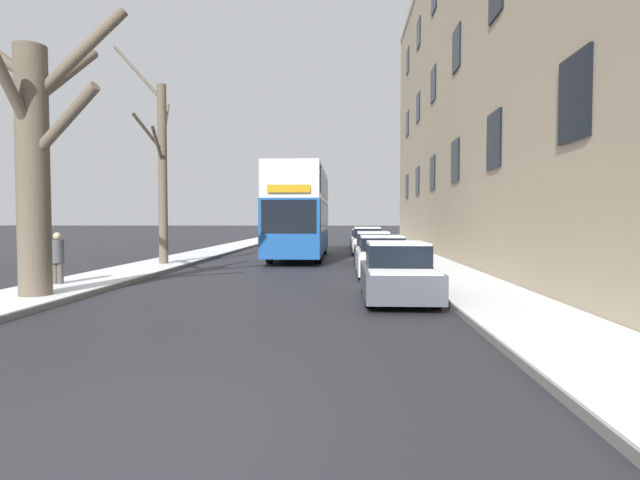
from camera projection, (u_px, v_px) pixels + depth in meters
ground_plane at (112, 439)px, 4.52m from camera, size 320.00×320.00×0.00m
sidewalk_left at (277, 236)px, 57.68m from camera, size 2.44×130.00×0.16m
sidewalk_right at (376, 236)px, 57.12m from camera, size 2.44×130.00×0.16m
terrace_facade_right at (539, 75)px, 23.87m from camera, size 9.10×38.08×17.84m
bare_tree_left_0 at (35, 153)px, 11.97m from camera, size 4.91×3.79×7.31m
bare_tree_left_1 at (161, 167)px, 20.66m from camera, size 2.40×3.87×9.29m
double_decker_bus at (300, 209)px, 25.61m from camera, size 2.57×10.38×4.50m
parked_car_0 at (397, 273)px, 12.36m from camera, size 1.70×3.96×1.43m
parked_car_1 at (381, 257)px, 17.66m from camera, size 1.74×4.21×1.42m
parked_car_2 at (373, 248)px, 22.96m from camera, size 1.70×3.93×1.44m
parked_car_3 at (367, 242)px, 29.01m from camera, size 1.77×4.46×1.55m
parked_car_4 at (363, 239)px, 35.18m from camera, size 1.80×4.36×1.31m
pedestrian_left_sidewalk at (58, 258)px, 14.19m from camera, size 0.35×0.35×1.62m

